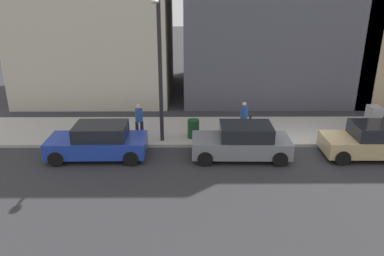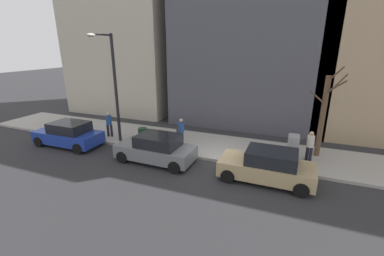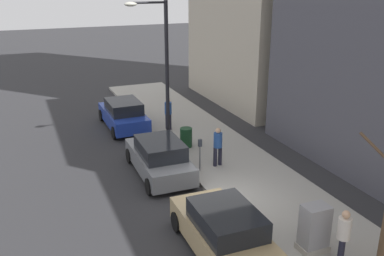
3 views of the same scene
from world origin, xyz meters
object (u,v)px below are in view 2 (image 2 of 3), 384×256
at_px(trash_bin, 143,135).
at_px(parked_car_tan, 267,166).
at_px(parking_meter, 178,137).
at_px(bare_tree, 323,115).
at_px(parked_car_grey, 156,149).
at_px(utility_box, 293,149).
at_px(pedestrian_midblock, 181,130).
at_px(streetlamp, 112,81).
at_px(pedestrian_near_meter, 310,145).
at_px(office_block_center, 257,22).
at_px(parked_car_blue, 69,134).
at_px(pedestrian_far_corner, 109,123).

bearing_deg(trash_bin, parked_car_tan, -103.97).
relative_size(parking_meter, bare_tree, 0.28).
bearing_deg(trash_bin, parked_car_grey, -133.62).
relative_size(parked_car_grey, utility_box, 2.96).
distance_m(bare_tree, pedestrian_midblock, 7.90).
bearing_deg(streetlamp, pedestrian_midblock, -75.22).
height_order(trash_bin, pedestrian_near_meter, pedestrian_near_meter).
relative_size(parked_car_tan, office_block_center, 0.27).
bearing_deg(parking_meter, office_block_center, -13.03).
bearing_deg(streetlamp, utility_box, -84.38).
xyz_separation_m(parked_car_tan, streetlamp, (1.33, 9.31, 3.28)).
distance_m(parked_car_blue, pedestrian_far_corner, 2.53).
bearing_deg(parked_car_tan, pedestrian_midblock, 66.90).
xyz_separation_m(parking_meter, utility_box, (0.85, -6.19, -0.13)).
distance_m(utility_box, office_block_center, 12.64).
bearing_deg(pedestrian_midblock, utility_box, -97.44).
bearing_deg(office_block_center, parked_car_grey, 166.04).
relative_size(utility_box, office_block_center, 0.09).
height_order(parked_car_grey, parking_meter, parked_car_grey).
distance_m(parked_car_blue, parking_meter, 6.94).
height_order(parked_car_grey, pedestrian_midblock, pedestrian_midblock).
relative_size(streetlamp, office_block_center, 0.41).
relative_size(parked_car_tan, parked_car_grey, 1.00).
relative_size(parked_car_grey, bare_tree, 0.86).
xyz_separation_m(streetlamp, bare_tree, (2.29, -11.63, -1.53)).
distance_m(utility_box, streetlamp, 10.85).
bearing_deg(parked_car_tan, trash_bin, 76.88).
distance_m(parking_meter, pedestrian_far_corner, 5.28).
distance_m(parked_car_grey, pedestrian_midblock, 2.47).
bearing_deg(pedestrian_midblock, parked_car_grey, 163.60).
bearing_deg(pedestrian_midblock, pedestrian_near_meter, -95.07).
height_order(bare_tree, office_block_center, office_block_center).
bearing_deg(trash_bin, utility_box, -87.41).
xyz_separation_m(parked_car_grey, bare_tree, (3.65, -8.06, 1.75)).
xyz_separation_m(parked_car_tan, pedestrian_midblock, (2.37, 5.34, 0.35)).
height_order(streetlamp, office_block_center, office_block_center).
xyz_separation_m(streetlamp, office_block_center, (10.85, -6.61, 3.84)).
bearing_deg(pedestrian_far_corner, pedestrian_midblock, -14.88).
bearing_deg(pedestrian_midblock, trash_bin, 92.64).
bearing_deg(streetlamp, parked_car_tan, -98.12).
height_order(bare_tree, trash_bin, bare_tree).
relative_size(parked_car_blue, trash_bin, 4.68).
bearing_deg(pedestrian_far_corner, trash_bin, -20.30).
height_order(parking_meter, office_block_center, office_block_center).
xyz_separation_m(parked_car_tan, office_block_center, (12.18, 2.70, 7.12)).
bearing_deg(parked_car_grey, pedestrian_midblock, -8.21).
bearing_deg(pedestrian_near_meter, parked_car_grey, 68.13).
bearing_deg(parked_car_grey, streetlamp, 70.07).
xyz_separation_m(trash_bin, pedestrian_far_corner, (0.06, 2.61, 0.49)).
distance_m(parking_meter, pedestrian_near_meter, 7.11).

